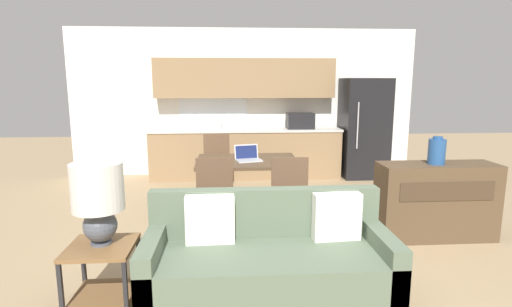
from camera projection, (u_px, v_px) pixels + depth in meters
The scene contains 14 objects.
ground_plane at pixel (269, 304), 3.18m from camera, with size 20.00×20.00×0.00m, color #9E8460.
wall_back at pixel (244, 102), 7.48m from camera, with size 6.40×0.07×2.70m.
kitchen_counter at pixel (246, 131), 7.28m from camera, with size 3.45×0.65×2.15m.
refrigerator at pixel (364, 128), 7.31m from camera, with size 0.80×0.76×1.80m.
dining_table at pixel (247, 165), 5.26m from camera, with size 1.32×0.96×0.73m.
couch at pixel (268, 257), 3.24m from camera, with size 1.95×0.80×0.85m.
side_table at pixel (102, 266), 3.09m from camera, with size 0.50×0.50×0.51m.
table_lamp at pixel (98, 196), 3.02m from camera, with size 0.39×0.39×0.64m.
credenza at pixel (436, 201), 4.47m from camera, with size 1.30×0.43×0.86m.
vase at pixel (437, 151), 4.35m from camera, with size 0.18×0.18×0.31m.
dining_chair_near_right at pixel (288, 193), 4.47m from camera, with size 0.44×0.44×0.95m.
dining_chair_far_left at pixel (217, 163), 6.07m from camera, with size 0.43×0.43×0.95m.
dining_chair_near_left at pixel (214, 193), 4.47m from camera, with size 0.47×0.47×0.95m.
laptop at pixel (248, 157), 5.21m from camera, with size 0.37×0.32×0.20m.
Camera 1 is at (-0.30, -2.90, 1.76)m, focal length 28.00 mm.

